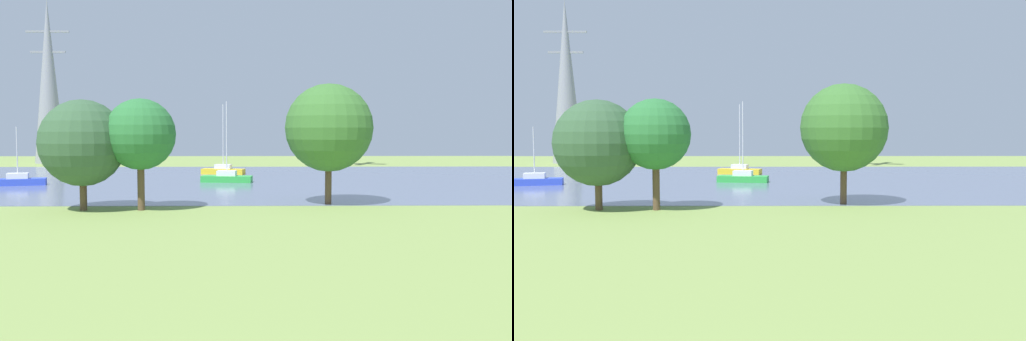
# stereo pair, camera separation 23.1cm
# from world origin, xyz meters

# --- Properties ---
(ground_plane) EXTENTS (160.00, 160.00, 0.00)m
(ground_plane) POSITION_xyz_m (0.00, 22.00, 0.00)
(ground_plane) COLOR #7F994C
(water_surface) EXTENTS (140.00, 40.00, 0.02)m
(water_surface) POSITION_xyz_m (0.00, 50.00, 0.01)
(water_surface) COLOR slate
(water_surface) RESTS_ON ground
(sailboat_green) EXTENTS (4.97, 2.18, 7.66)m
(sailboat_green) POSITION_xyz_m (-0.63, 47.10, 0.47)
(sailboat_green) COLOR green
(sailboat_green) RESTS_ON water_surface
(sailboat_yellow) EXTENTS (5.02, 2.61, 7.81)m
(sailboat_yellow) POSITION_xyz_m (-1.38, 57.07, 0.47)
(sailboat_yellow) COLOR yellow
(sailboat_yellow) RESTS_ON water_surface
(sailboat_blue) EXTENTS (5.02, 2.63, 5.26)m
(sailboat_blue) POSITION_xyz_m (-19.29, 44.32, 0.44)
(sailboat_blue) COLOR blue
(sailboat_blue) RESTS_ON water_surface
(tree_west_far) EXTENTS (5.36, 5.36, 6.86)m
(tree_west_far) POSITION_xyz_m (-8.86, 28.15, 4.18)
(tree_west_far) COLOR brown
(tree_west_far) RESTS_ON ground
(tree_mid_shore) EXTENTS (4.41, 4.41, 6.92)m
(tree_mid_shore) POSITION_xyz_m (-5.28, 28.12, 4.70)
(tree_mid_shore) COLOR brown
(tree_mid_shore) RESTS_ON ground
(tree_east_near) EXTENTS (5.86, 5.86, 8.06)m
(tree_east_near) POSITION_xyz_m (6.74, 30.82, 5.12)
(tree_east_near) COLOR brown
(tree_east_near) RESTS_ON ground
(electricity_pylon) EXTENTS (6.40, 4.40, 24.40)m
(electricity_pylon) POSITION_xyz_m (-28.25, 79.43, 12.22)
(electricity_pylon) COLOR gray
(electricity_pylon) RESTS_ON ground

